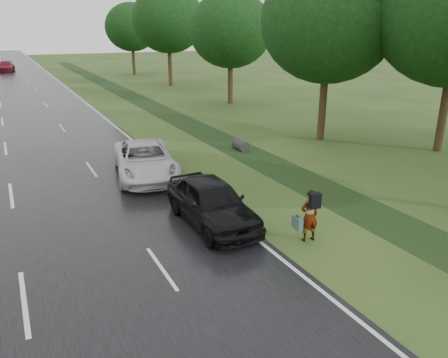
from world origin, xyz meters
TOP-DOWN VIEW (x-y plane):
  - ground at (0.00, 0.00)m, footprint 220.00×220.00m
  - edge_stripe_east at (6.75, 45.00)m, footprint 0.12×180.00m
  - drainage_ditch at (11.50, 18.71)m, footprint 2.20×120.00m
  - tree_east_b at (17.00, 10.00)m, footprint 7.60×7.60m
  - tree_east_c at (18.20, 24.00)m, footprint 7.00×7.00m
  - tree_east_d at (17.80, 38.00)m, footprint 8.00×8.00m
  - tree_east_f at (17.50, 52.00)m, footprint 7.20×7.20m
  - pedestrian at (8.18, -0.42)m, footprint 0.78×0.74m
  - white_pickup at (5.50, 7.89)m, footprint 3.38×5.74m
  - dark_sedan at (6.00, 2.00)m, footprint 1.88×4.62m
  - far_car_red at (1.43, 64.65)m, footprint 2.74×5.31m

SIDE VIEW (x-z plane):
  - ground at x=0.00m, z-range 0.00..0.00m
  - drainage_ditch at x=11.50m, z-range -0.24..0.32m
  - edge_stripe_east at x=6.75m, z-range 0.04..0.05m
  - far_car_red at x=1.43m, z-range 0.04..1.51m
  - white_pickup at x=5.50m, z-range 0.04..1.54m
  - dark_sedan at x=6.00m, z-range 0.04..1.61m
  - pedestrian at x=8.18m, z-range 0.03..1.71m
  - tree_east_c at x=18.20m, z-range 1.49..10.78m
  - tree_east_f at x=17.50m, z-range 1.56..11.18m
  - tree_east_b at x=17.00m, z-range 1.63..11.74m
  - tree_east_d at x=17.80m, z-range 1.77..12.53m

